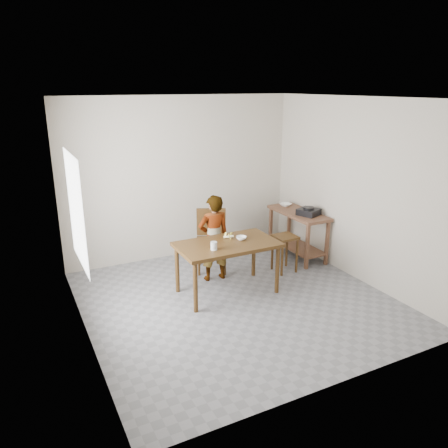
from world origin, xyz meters
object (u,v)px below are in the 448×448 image
dining_table (227,268)px  stool (284,253)px  prep_counter (297,234)px  child (214,238)px  dining_chair (212,242)px

dining_table → stool: bearing=12.7°
prep_counter → child: 1.73m
dining_table → prep_counter: prep_counter is taller
dining_table → prep_counter: size_ratio=1.17×
prep_counter → child: (-1.69, -0.21, 0.26)m
stool → child: bearing=168.4°
dining_chair → stool: dining_chair is taller
prep_counter → dining_chair: 1.59m
dining_table → child: bearing=87.0°
prep_counter → stool: size_ratio=2.02×
dining_chair → prep_counter: bearing=20.4°
dining_table → stool: size_ratio=2.36×
child → stool: 1.21m
child → dining_chair: 0.38m
prep_counter → stool: 0.72m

